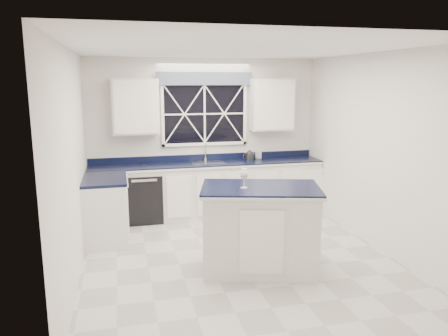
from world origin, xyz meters
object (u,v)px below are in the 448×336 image
object	(u,v)px
dishwasher	(144,196)
faucet	(206,152)
soap_bottle	(258,153)
wine_glass	(244,175)
island	(260,228)
kettle	(249,155)

from	to	relation	value
dishwasher	faucet	bearing A→B (deg)	10.02
dishwasher	soap_bottle	world-z (taller)	soap_bottle
wine_glass	dishwasher	bearing A→B (deg)	114.61
dishwasher	faucet	size ratio (longest dim) A/B	2.72
faucet	soap_bottle	xyz separation A→B (m)	(0.97, 0.01, -0.07)
faucet	wine_glass	distance (m)	2.53
island	soap_bottle	distance (m)	2.69
faucet	island	bearing A→B (deg)	-85.91
dishwasher	wine_glass	distance (m)	2.69
soap_bottle	faucet	bearing A→B (deg)	-179.44
soap_bottle	dishwasher	bearing A→B (deg)	-174.39
dishwasher	island	world-z (taller)	island
wine_glass	soap_bottle	size ratio (longest dim) A/B	1.35
kettle	soap_bottle	distance (m)	0.26
kettle	wine_glass	xyz separation A→B (m)	(-0.79, -2.39, 0.20)
faucet	soap_bottle	world-z (taller)	faucet
island	kettle	xyz separation A→B (m)	(0.58, 2.38, 0.49)
kettle	soap_bottle	xyz separation A→B (m)	(0.21, 0.14, 0.00)
dishwasher	soap_bottle	distance (m)	2.17
wine_glass	soap_bottle	xyz separation A→B (m)	(1.01, 2.53, -0.20)
wine_glass	soap_bottle	world-z (taller)	wine_glass
island	wine_glass	bearing A→B (deg)	-161.73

